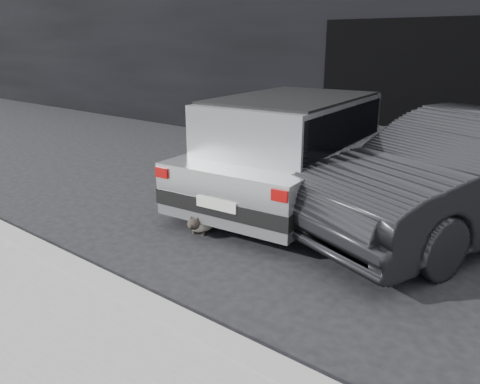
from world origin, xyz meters
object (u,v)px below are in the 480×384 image
Objects in this scene: cat_white at (196,196)px; cat_siamese at (203,222)px; second_car at (463,174)px; silver_hatchback at (295,144)px.

cat_siamese is at bearing 55.08° from cat_white.
second_car is at bearing -153.31° from cat_siamese.
second_car is 3.38m from cat_white.
second_car reaches higher than cat_white.
second_car reaches higher than cat_siamese.
silver_hatchback is 0.97× the size of second_car.
second_car is 5.54× the size of cat_white.
silver_hatchback is at bearing -155.35° from second_car.
silver_hatchback is 5.49× the size of cat_siamese.
cat_siamese is 0.87m from cat_white.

